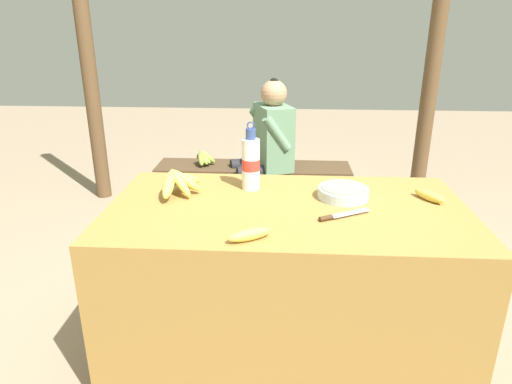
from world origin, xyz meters
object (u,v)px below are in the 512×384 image
Objects in this scene: water_bottle at (251,163)px; seated_vendor at (266,143)px; knife at (337,216)px; support_post_far at (433,63)px; wooden_bench at (253,175)px; support_post_near at (88,61)px; banana_bunch_green at (204,157)px; banana_bunch_ripe at (178,181)px; serving_bowl at (343,192)px; loose_banana_side at (429,196)px; loose_banana_front at (249,235)px.

water_bottle is 1.19m from seated_vendor.
knife is 2.16m from support_post_far.
wooden_bench is 0.63× the size of support_post_near.
banana_bunch_green is at bearing -23.13° from support_post_near.
support_post_far is (1.66, 0.41, 0.63)m from banana_bunch_green.
seated_vendor reaches higher than banana_bunch_ripe.
water_bottle is (0.31, 0.09, 0.06)m from banana_bunch_ripe.
support_post_far is (1.21, 0.45, 0.51)m from seated_vendor.
wooden_bench is at bearing 110.03° from serving_bowl.
water_bottle reaches higher than banana_bunch_ripe.
loose_banana_side is 0.64× the size of banana_bunch_green.
loose_banana_side is 0.07× the size of support_post_near.
support_post_far is at bearing 52.79° from water_bottle.
knife is at bearing 32.91° from loose_banana_front.
banana_bunch_ripe is 0.71m from serving_bowl.
banana_bunch_ripe reaches higher than loose_banana_front.
banana_bunch_ripe is 2.05m from support_post_near.
support_post_near is (-1.73, 1.93, 0.41)m from knife.
support_post_near is 2.61m from support_post_far.
loose_banana_front is at bearing -86.39° from water_bottle.
banana_bunch_green is at bearing 87.90° from knife.
banana_bunch_ripe is at bearing 179.62° from loose_banana_side.
loose_banana_front is 0.39m from knife.
serving_bowl is at bearing -57.50° from banana_bunch_green.
water_bottle reaches higher than serving_bowl.
water_bottle is 1.30m from wooden_bench.
seated_vendor is 4.40× the size of banana_bunch_green.
loose_banana_front reaches higher than knife.
serving_bowl is 0.22m from knife.
water_bottle is at bearing -86.54° from wooden_bench.
support_post_near is at bearing 180.00° from support_post_far.
knife is at bearing -74.26° from wooden_bench.
knife is at bearing -18.12° from banana_bunch_ripe.
banana_bunch_ripe is at bearing -163.66° from water_bottle.
loose_banana_side is 0.72× the size of knife.
loose_banana_front is at bearing -51.36° from banana_bunch_ripe.
loose_banana_side is 1.60m from wooden_bench.
loose_banana_side is at bearing -105.30° from support_post_far.
seated_vendor is 1.38m from support_post_far.
water_bottle reaches higher than wooden_bench.
banana_bunch_green is at bearing -179.85° from wooden_bench.
loose_banana_front is at bearing -119.27° from support_post_far.
banana_bunch_ripe is at bearing -58.00° from support_post_near.
loose_banana_front is 0.84m from loose_banana_side.
support_post_near is (-1.41, 2.14, 0.39)m from loose_banana_front.
support_post_near and support_post_far have the same top height.
serving_bowl is at bearing 49.24° from loose_banana_front.
support_post_far is at bearing 0.00° from support_post_near.
water_bottle is 2.02× the size of loose_banana_side.
banana_bunch_green is (-0.12, 1.30, -0.28)m from banana_bunch_ripe.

